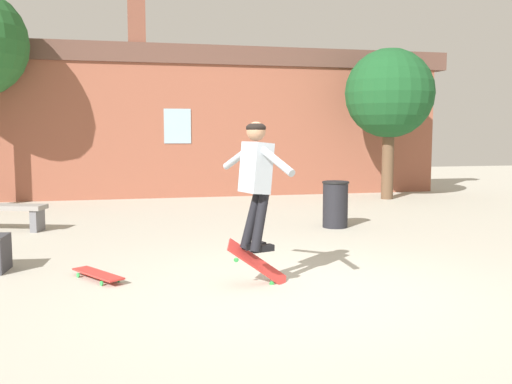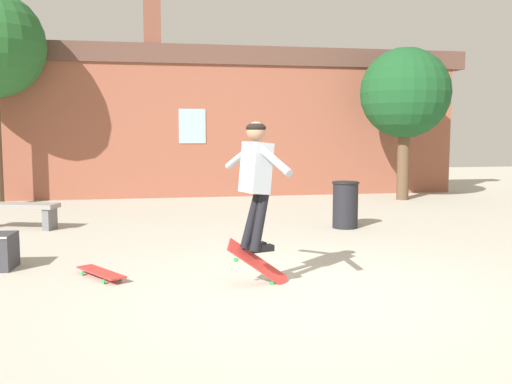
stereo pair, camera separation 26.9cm
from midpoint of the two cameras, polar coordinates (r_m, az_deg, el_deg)
The scene contains 8 objects.
ground_plane at distance 6.30m, azimuth 3.16°, elevation -9.92°, with size 40.00×40.00×0.00m, color #B2AD9E.
building_backdrop at distance 15.35m, azimuth -6.80°, elevation 7.37°, with size 14.51×0.52×5.39m.
tree_right at distance 15.08m, azimuth 12.69°, elevation 9.52°, with size 2.27×2.27×3.85m.
park_bench at distance 11.00m, azimuth -24.67°, elevation -1.83°, with size 1.56×0.84×0.46m.
trash_bin at distance 10.42m, azimuth 7.21°, elevation -1.12°, with size 0.49×0.49×0.84m.
skater at distance 6.26m, azimuth -1.22°, elevation 1.80°, with size 0.52×1.35×1.43m.
skateboard_flipping at distance 6.52m, azimuth -1.05°, elevation -7.17°, with size 0.74×0.26×0.59m.
skateboard_resting at distance 7.04m, azimuth -16.61°, elevation -7.86°, with size 0.63×0.83×0.08m.
Camera 1 is at (-1.83, -5.78, 1.73)m, focal length 40.00 mm.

